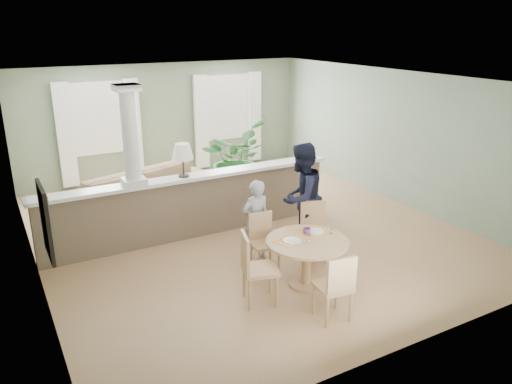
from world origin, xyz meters
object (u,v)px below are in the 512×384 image
dining_table (307,249)px  chair_far_boy (263,239)px  sofa (152,196)px  houseplant (235,159)px  chair_near (336,285)px  chair_far_man (314,228)px  chair_side (255,266)px  child_person (256,221)px  man_person (301,198)px

dining_table → chair_far_boy: bearing=109.5°
sofa → houseplant: houseplant is taller
dining_table → chair_near: size_ratio=1.26×
sofa → chair_far_man: 3.39m
houseplant → chair_side: 4.48m
child_person → dining_table: bearing=99.2°
houseplant → child_person: houseplant is taller
dining_table → chair_side: size_ratio=1.16×
child_person → man_person: size_ratio=0.73×
chair_side → child_person: 1.31m
man_person → chair_far_boy: bearing=-5.2°
houseplant → chair_far_boy: size_ratio=1.87×
chair_far_man → man_person: 0.55m
houseplant → dining_table: bearing=-102.7°
chair_far_man → chair_near: same height
chair_near → child_person: bearing=-82.3°
chair_far_boy → chair_far_man: bearing=1.5°
chair_side → man_person: 1.89m
houseplant → man_person: (-0.30, -2.98, 0.08)m
houseplant → dining_table: (-0.91, -4.04, -0.26)m
sofa → chair_side: 3.70m
chair_near → man_person: (0.81, 2.00, 0.39)m
chair_near → child_person: size_ratio=0.70×
dining_table → child_person: bearing=102.2°
sofa → houseplant: size_ratio=1.82×
houseplant → man_person: 2.99m
sofa → man_person: 3.10m
houseplant → chair_far_man: size_ratio=1.78×
sofa → dining_table: 3.79m
chair_far_man → dining_table: bearing=-105.4°
chair_far_boy → chair_near: chair_near is taller
houseplant → chair_far_man: bearing=-95.1°
sofa → houseplant: bearing=-5.3°
chair_near → chair_side: chair_side is taller
sofa → child_person: size_ratio=2.25×
sofa → chair_far_boy: bearing=-91.2°
houseplant → child_person: 3.19m
houseplant → chair_far_boy: (-1.18, -3.28, -0.34)m
houseplant → chair_near: 5.11m
houseplant → chair_far_man: (-0.30, -3.36, -0.31)m
chair_far_boy → dining_table: bearing=-63.8°
chair_near → chair_side: size_ratio=0.92×
houseplant → child_person: bearing=-111.0°
chair_near → man_person: bearing=-105.2°
child_person → man_person: bearing=176.8°
dining_table → chair_far_boy: chair_far_boy is taller
sofa → houseplant: (1.99, 0.42, 0.38)m
sofa → chair_far_boy: 2.98m
houseplant → child_person: (-1.14, -2.97, -0.16)m
child_person → sofa: bearing=-74.6°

